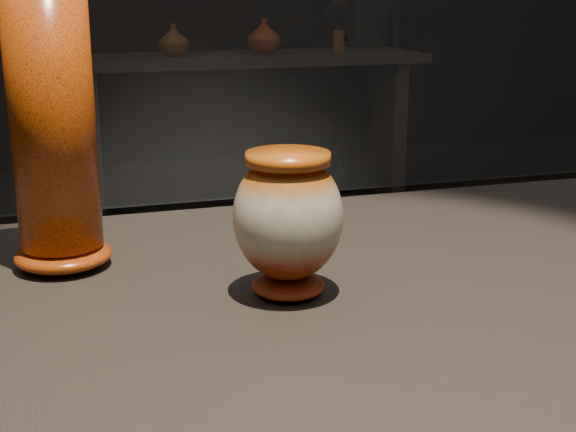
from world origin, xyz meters
name	(u,v)px	position (x,y,z in m)	size (l,w,h in m)	color
main_vase	(288,219)	(-0.13, -0.02, 1.00)	(0.16, 0.16, 0.18)	maroon
tall_vase	(53,121)	(-0.39, 0.17, 1.10)	(0.15, 0.15, 0.40)	#D8570E
back_shelf	(244,102)	(0.70, 3.46, 0.64)	(2.00, 0.60, 0.90)	black
back_vase_left	(174,40)	(0.31, 3.44, 0.98)	(0.16, 0.16, 0.17)	brown
back_vase_mid	(264,36)	(0.82, 3.46, 0.99)	(0.18, 0.18, 0.19)	maroon
back_vase_right	(338,41)	(1.28, 3.52, 0.96)	(0.07, 0.07, 0.12)	brown
visitor	(366,59)	(1.56, 3.77, 0.83)	(0.60, 0.40, 1.65)	black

